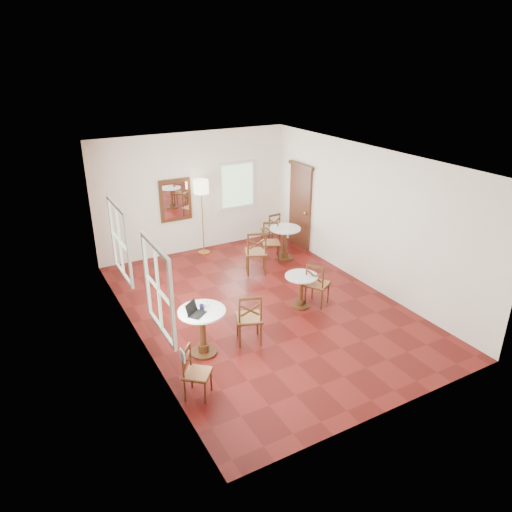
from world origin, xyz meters
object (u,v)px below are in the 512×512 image
at_px(chair_back_b, 271,242).
at_px(navy_mug, 202,307).
at_px(cafe_table_mid, 301,287).
at_px(chair_back_a, 271,229).
at_px(power_adapter, 195,369).
at_px(chair_near_a, 249,318).
at_px(chair_mid_b, 317,284).
at_px(chair_mid_a, 256,252).
at_px(water_glass, 208,303).
at_px(cafe_table_back, 285,240).
at_px(mouse, 202,310).
at_px(laptop, 195,312).
at_px(chair_near_b, 196,373).
at_px(cafe_table_near, 203,327).
at_px(floor_lamp, 201,192).

relative_size(chair_back_b, navy_mug, 8.95).
distance_m(cafe_table_mid, navy_mug, 2.42).
height_order(chair_back_a, power_adapter, chair_back_a).
height_order(chair_near_a, chair_mid_b, chair_near_a).
height_order(chair_mid_b, navy_mug, chair_mid_b).
xyz_separation_m(chair_back_a, navy_mug, (-3.54, -3.70, 0.44)).
height_order(chair_mid_a, water_glass, chair_mid_a).
bearing_deg(cafe_table_mid, cafe_table_back, 65.47).
bearing_deg(mouse, water_glass, 10.32).
relative_size(chair_mid_b, navy_mug, 9.03).
bearing_deg(cafe_table_back, cafe_table_mid, -114.53).
bearing_deg(laptop, chair_near_a, -37.49).
bearing_deg(cafe_table_mid, laptop, -166.16).
height_order(chair_near_b, laptop, laptop).
height_order(cafe_table_mid, chair_back_a, chair_back_a).
xyz_separation_m(cafe_table_near, water_glass, (0.16, 0.09, 0.37)).
bearing_deg(chair_back_b, water_glass, -109.22).
xyz_separation_m(floor_lamp, water_glass, (-1.59, -3.97, -0.72)).
distance_m(chair_back_b, water_glass, 4.06).
bearing_deg(chair_back_b, laptop, -110.61).
xyz_separation_m(cafe_table_mid, chair_back_a, (1.21, 3.19, 0.01)).
xyz_separation_m(cafe_table_near, power_adapter, (-0.32, -0.36, -0.50)).
bearing_deg(mouse, cafe_table_near, 49.37).
relative_size(cafe_table_mid, chair_near_b, 0.84).
distance_m(cafe_table_mid, power_adapter, 2.85).
xyz_separation_m(cafe_table_back, chair_near_b, (-3.87, -3.71, -0.09)).
xyz_separation_m(cafe_table_near, cafe_table_back, (3.36, 2.77, -0.02)).
relative_size(chair_mid_a, chair_back_b, 1.14).
distance_m(water_glass, power_adapter, 1.09).
distance_m(cafe_table_near, power_adapter, 0.69).
height_order(chair_back_a, floor_lamp, floor_lamp).
bearing_deg(chair_near_b, cafe_table_near, 12.02).
relative_size(cafe_table_near, navy_mug, 8.17).
relative_size(floor_lamp, mouse, 21.74).
bearing_deg(water_glass, cafe_table_back, 39.92).
height_order(chair_near_b, chair_mid_b, chair_mid_b).
relative_size(floor_lamp, water_glass, 17.34).
relative_size(laptop, navy_mug, 3.59).
xyz_separation_m(laptop, water_glass, (0.30, 0.15, 0.00)).
xyz_separation_m(chair_near_b, chair_mid_a, (2.86, 3.33, 0.11)).
bearing_deg(cafe_table_mid, chair_mid_b, -14.05).
relative_size(chair_mid_b, water_glass, 8.42).
bearing_deg(cafe_table_back, chair_near_a, -131.62).
xyz_separation_m(chair_near_b, chair_back_a, (4.07, 4.69, 0.03)).
relative_size(chair_mid_a, water_glass, 9.53).
bearing_deg(chair_mid_a, chair_mid_b, 123.90).
distance_m(chair_near_b, power_adapter, 0.73).
bearing_deg(cafe_table_near, floor_lamp, 66.67).
bearing_deg(navy_mug, chair_back_b, 43.28).
relative_size(chair_mid_a, floor_lamp, 0.55).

